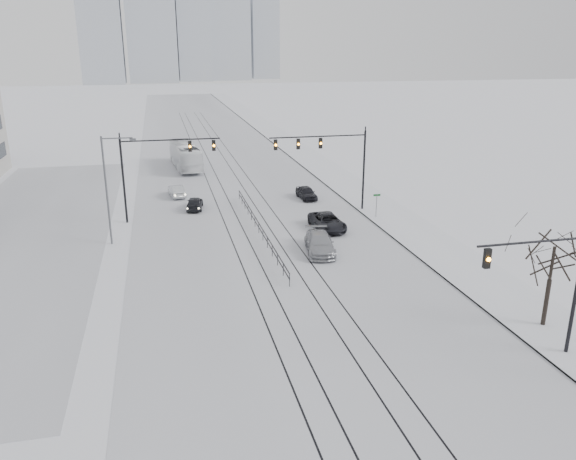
{
  "coord_description": "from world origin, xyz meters",
  "views": [
    {
      "loc": [
        -8.06,
        -16.51,
        15.63
      ],
      "look_at": [
        0.52,
        20.73,
        3.2
      ],
      "focal_mm": 35.0,
      "sensor_mm": 36.0,
      "label": 1
    }
  ],
  "objects_px": {
    "bare_tree": "(553,255)",
    "sedan_nb_far": "(306,193)",
    "sedan_sb_outer": "(177,191)",
    "sedan_nb_front": "(327,222)",
    "traffic_mast_near": "(551,278)",
    "sedan_sb_inner": "(195,203)",
    "box_truck": "(186,156)",
    "sedan_nb_right": "(320,244)"
  },
  "relations": [
    {
      "from": "traffic_mast_near",
      "to": "sedan_nb_front",
      "type": "distance_m",
      "value": 24.46
    },
    {
      "from": "sedan_nb_right",
      "to": "box_truck",
      "type": "distance_m",
      "value": 37.11
    },
    {
      "from": "traffic_mast_near",
      "to": "bare_tree",
      "type": "distance_m",
      "value": 3.85
    },
    {
      "from": "bare_tree",
      "to": "sedan_nb_far",
      "type": "xyz_separation_m",
      "value": [
        -6.07,
        31.56,
        -3.82
      ]
    },
    {
      "from": "bare_tree",
      "to": "box_truck",
      "type": "bearing_deg",
      "value": 109.27
    },
    {
      "from": "traffic_mast_near",
      "to": "sedan_sb_inner",
      "type": "xyz_separation_m",
      "value": [
        -15.76,
        33.04,
        -3.91
      ]
    },
    {
      "from": "traffic_mast_near",
      "to": "sedan_sb_outer",
      "type": "height_order",
      "value": "traffic_mast_near"
    },
    {
      "from": "box_truck",
      "to": "bare_tree",
      "type": "bearing_deg",
      "value": 104.48
    },
    {
      "from": "sedan_nb_front",
      "to": "box_truck",
      "type": "bearing_deg",
      "value": 106.63
    },
    {
      "from": "sedan_nb_front",
      "to": "traffic_mast_near",
      "type": "bearing_deg",
      "value": -82.21
    },
    {
      "from": "bare_tree",
      "to": "sedan_sb_inner",
      "type": "relative_size",
      "value": 1.6
    },
    {
      "from": "sedan_sb_outer",
      "to": "sedan_nb_front",
      "type": "height_order",
      "value": "sedan_nb_front"
    },
    {
      "from": "sedan_nb_front",
      "to": "sedan_sb_outer",
      "type": "bearing_deg",
      "value": 127.44
    },
    {
      "from": "sedan_nb_right",
      "to": "sedan_nb_far",
      "type": "relative_size",
      "value": 1.34
    },
    {
      "from": "traffic_mast_near",
      "to": "sedan_sb_inner",
      "type": "relative_size",
      "value": 1.84
    },
    {
      "from": "sedan_nb_right",
      "to": "sedan_nb_front",
      "type": "bearing_deg",
      "value": 76.46
    },
    {
      "from": "bare_tree",
      "to": "sedan_sb_inner",
      "type": "xyz_separation_m",
      "value": [
        -18.17,
        30.04,
        -3.84
      ]
    },
    {
      "from": "sedan_sb_inner",
      "to": "sedan_nb_far",
      "type": "xyz_separation_m",
      "value": [
        12.1,
        1.53,
        0.02
      ]
    },
    {
      "from": "traffic_mast_near",
      "to": "box_truck",
      "type": "distance_m",
      "value": 56.4
    },
    {
      "from": "traffic_mast_near",
      "to": "sedan_nb_far",
      "type": "bearing_deg",
      "value": 96.04
    },
    {
      "from": "traffic_mast_near",
      "to": "sedan_nb_right",
      "type": "relative_size",
      "value": 1.33
    },
    {
      "from": "sedan_nb_far",
      "to": "sedan_sb_inner",
      "type": "bearing_deg",
      "value": -176.21
    },
    {
      "from": "bare_tree",
      "to": "sedan_nb_far",
      "type": "bearing_deg",
      "value": 100.88
    },
    {
      "from": "sedan_sb_inner",
      "to": "sedan_nb_front",
      "type": "xyz_separation_m",
      "value": [
        11.2,
        -9.32,
        0.06
      ]
    },
    {
      "from": "sedan_sb_inner",
      "to": "sedan_nb_far",
      "type": "height_order",
      "value": "sedan_nb_far"
    },
    {
      "from": "sedan_sb_inner",
      "to": "sedan_nb_right",
      "type": "xyz_separation_m",
      "value": [
        8.86,
        -14.97,
        0.11
      ]
    },
    {
      "from": "sedan_sb_outer",
      "to": "sedan_sb_inner",
      "type": "bearing_deg",
      "value": 97.54
    },
    {
      "from": "traffic_mast_near",
      "to": "sedan_nb_far",
      "type": "xyz_separation_m",
      "value": [
        -3.66,
        34.57,
        -3.89
      ]
    },
    {
      "from": "sedan_nb_right",
      "to": "sedan_nb_far",
      "type": "bearing_deg",
      "value": 87.84
    },
    {
      "from": "sedan_nb_right",
      "to": "box_truck",
      "type": "height_order",
      "value": "box_truck"
    },
    {
      "from": "sedan_nb_front",
      "to": "sedan_nb_far",
      "type": "distance_m",
      "value": 10.89
    },
    {
      "from": "sedan_nb_front",
      "to": "sedan_nb_far",
      "type": "xyz_separation_m",
      "value": [
        0.91,
        10.85,
        -0.04
      ]
    },
    {
      "from": "sedan_nb_front",
      "to": "box_truck",
      "type": "xyz_separation_m",
      "value": [
        -10.91,
        30.44,
        0.99
      ]
    },
    {
      "from": "sedan_nb_far",
      "to": "sedan_nb_right",
      "type": "bearing_deg",
      "value": -104.55
    },
    {
      "from": "bare_tree",
      "to": "sedan_sb_inner",
      "type": "bearing_deg",
      "value": 121.17
    },
    {
      "from": "sedan_sb_inner",
      "to": "sedan_nb_front",
      "type": "height_order",
      "value": "sedan_nb_front"
    },
    {
      "from": "bare_tree",
      "to": "sedan_sb_inner",
      "type": "distance_m",
      "value": 35.31
    },
    {
      "from": "sedan_sb_outer",
      "to": "box_truck",
      "type": "xyz_separation_m",
      "value": [
        1.86,
        15.5,
        1.05
      ]
    },
    {
      "from": "bare_tree",
      "to": "sedan_sb_outer",
      "type": "relative_size",
      "value": 1.54
    },
    {
      "from": "sedan_sb_outer",
      "to": "sedan_nb_far",
      "type": "bearing_deg",
      "value": 155.2
    },
    {
      "from": "box_truck",
      "to": "sedan_nb_far",
      "type": "bearing_deg",
      "value": 116.32
    },
    {
      "from": "sedan_sb_outer",
      "to": "bare_tree",
      "type": "bearing_deg",
      "value": 110.82
    }
  ]
}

